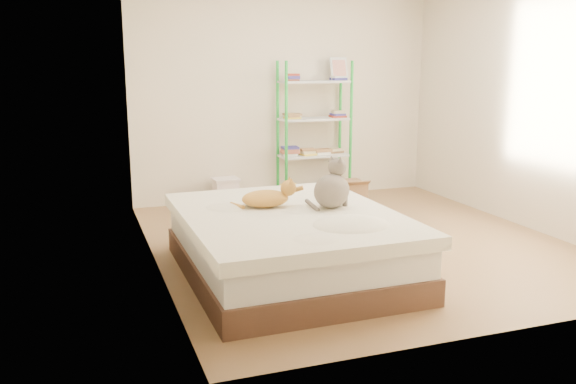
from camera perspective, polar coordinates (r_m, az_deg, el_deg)
name	(u,v)px	position (r m, az deg, el deg)	size (l,w,h in m)	color
room	(361,106)	(5.66, 6.83, 8.02)	(3.81, 4.21, 2.61)	olive
bed	(289,244)	(4.92, 0.07, -4.87)	(1.66, 2.07, 0.52)	brown
orange_cat	(265,196)	(4.99, -2.15, -0.41)	(0.46, 0.25, 0.18)	gold
grey_cat	(332,183)	(4.96, 4.11, 0.81)	(0.30, 0.36, 0.41)	gray
shelf_unit	(315,135)	(7.54, 2.51, 5.39)	(0.89, 0.36, 1.74)	green
cardboard_box	(344,195)	(7.14, 5.25, -0.29)	(0.49, 0.47, 0.37)	#8D6245
white_bin	(226,192)	(7.27, -5.83, 0.00)	(0.31, 0.27, 0.34)	silver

